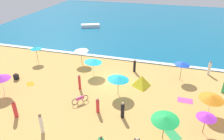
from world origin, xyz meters
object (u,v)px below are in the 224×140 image
beachgoer_11 (224,86)px  small_boat_0 (90,26)px  beachgoer_0 (209,68)px  beachgoer_12 (135,66)px  beach_tent (142,81)px  beachgoer_3 (41,123)px  beachgoer_6 (16,77)px  beach_umbrella_1 (81,50)px  beachgoer_5 (123,110)px  beach_umbrella_0 (207,116)px  beach_umbrella_2 (36,48)px  beach_umbrella_5 (93,61)px  beachgoer_7 (98,105)px  parked_bicycle (80,100)px  beachgoer_8 (15,109)px  beach_umbrella_4 (182,63)px  beach_umbrella_8 (118,78)px  beach_umbrella_3 (0,77)px  beach_umbrella_6 (212,97)px  beach_umbrella_7 (165,118)px  beachgoer_1 (80,82)px

beachgoer_11 → small_boat_0: bearing=139.8°
beachgoer_0 → beachgoer_12: size_ratio=1.04×
beach_tent → beachgoer_3: size_ratio=1.25×
beachgoer_3 → beachgoer_6: size_ratio=2.25×
beach_umbrella_1 → beachgoer_5: beach_umbrella_1 is taller
beach_umbrella_0 → beachgoer_0: size_ratio=1.24×
beach_umbrella_2 → beachgoer_3: size_ratio=1.16×
beach_umbrella_5 → beachgoer_0: bearing=16.1°
beachgoer_7 → beachgoer_3: bearing=-133.0°
beachgoer_11 → beach_umbrella_0: bearing=-110.3°
parked_bicycle → small_boat_0: size_ratio=0.35×
parked_bicycle → beachgoer_6: beachgoer_6 is taller
beachgoer_0 → beachgoer_8: beachgoer_8 is taller
beach_umbrella_4 → beach_umbrella_8: size_ratio=0.77×
beach_umbrella_1 → beach_umbrella_3: 10.45m
beachgoer_6 → beach_umbrella_6: bearing=-1.5°
beachgoer_5 → beachgoer_7: 2.39m
beach_umbrella_7 → beachgoer_8: 13.13m
beachgoer_1 → beachgoer_8: 7.00m
beach_umbrella_3 → beachgoer_12: bearing=35.5°
beachgoer_1 → beachgoer_11: 15.52m
beachgoer_1 → beachgoer_8: bearing=-121.8°
beach_umbrella_5 → beach_umbrella_6: size_ratio=0.98×
beach_umbrella_6 → beachgoer_11: bearing=65.8°
beachgoer_7 → beach_umbrella_5: bearing=113.5°
beachgoer_7 → beachgoer_11: beachgoer_11 is taller
beach_umbrella_1 → beachgoer_0: bearing=5.2°
beach_umbrella_2 → beachgoer_12: (13.54, 0.85, -1.26)m
beachgoer_0 → beachgoer_11: size_ratio=1.06×
beach_umbrella_3 → beach_umbrella_8: (11.74, 3.25, -0.06)m
beach_umbrella_5 → beach_umbrella_8: 5.28m
beach_umbrella_2 → small_boat_0: 17.95m
beach_umbrella_2 → beachgoer_6: bearing=-86.3°
beach_umbrella_2 → beachgoer_12: size_ratio=1.30×
beach_umbrella_7 → beachgoer_12: beach_umbrella_7 is taller
beachgoer_7 → small_boat_0: beachgoer_7 is taller
beachgoer_12 → parked_bicycle: bearing=-115.9°
beach_umbrella_6 → beachgoer_5: beach_umbrella_6 is taller
beach_umbrella_8 → beachgoer_1: bearing=-177.9°
beach_umbrella_6 → parked_bicycle: (-12.12, -1.71, -1.48)m
beach_umbrella_5 → beachgoer_6: size_ratio=3.32×
beach_umbrella_4 → beachgoer_12: 5.81m
beach_umbrella_5 → parked_bicycle: beach_umbrella_5 is taller
beach_umbrella_4 → beachgoer_6: (-18.84, -5.36, -1.80)m
small_boat_0 → beach_umbrella_4: bearing=-43.8°
beach_umbrella_1 → small_boat_0: 17.59m
beachgoer_3 → beachgoer_8: size_ratio=1.07×
beachgoer_6 → beach_umbrella_5: bearing=23.4°
beachgoer_3 → small_boat_0: size_ratio=0.48×
beach_umbrella_8 → beachgoer_11: size_ratio=1.90×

